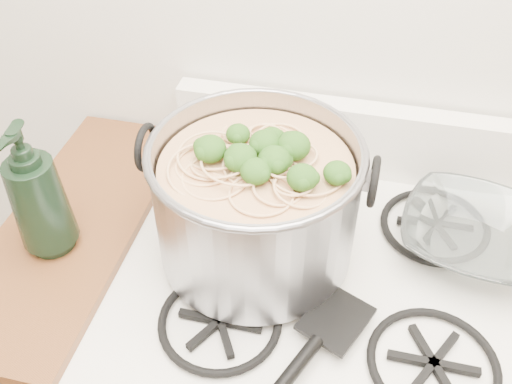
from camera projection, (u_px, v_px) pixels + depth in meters
name	position (u px, v px, depth m)	size (l,w,h in m)	color
counter_left	(114.00, 351.00, 1.40)	(0.25, 0.65, 0.92)	silver
stock_pot	(256.00, 203.00, 0.96)	(0.38, 0.35, 0.24)	gray
spatula	(336.00, 316.00, 0.91)	(0.29, 0.31, 0.02)	black
glass_bowl	(470.00, 241.00, 1.03)	(0.10, 0.10, 0.02)	white
bottle	(36.00, 191.00, 0.96)	(0.10, 0.10, 0.26)	black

